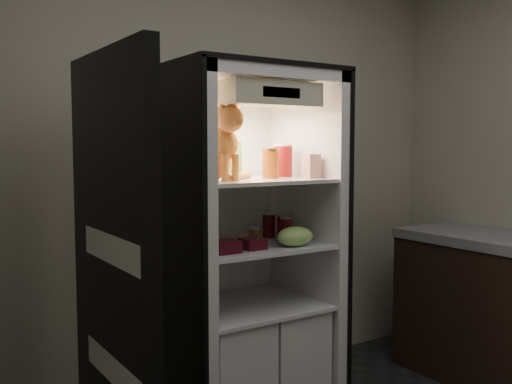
% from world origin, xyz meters
% --- Properties ---
extents(room_shell, '(3.60, 3.60, 3.60)m').
position_xyz_m(room_shell, '(0.00, 0.00, 1.62)').
color(room_shell, white).
rests_on(room_shell, floor).
extents(refrigerator, '(0.90, 0.72, 1.88)m').
position_xyz_m(refrigerator, '(0.00, 1.38, 0.79)').
color(refrigerator, white).
rests_on(refrigerator, floor).
extents(fridge_door, '(0.06, 0.87, 1.85)m').
position_xyz_m(fridge_door, '(-0.85, 1.03, 0.91)').
color(fridge_door, black).
rests_on(fridge_door, floor).
extents(tabby_cat, '(0.35, 0.39, 0.40)m').
position_xyz_m(tabby_cat, '(-0.22, 1.27, 1.44)').
color(tabby_cat, orange).
rests_on(tabby_cat, refrigerator).
extents(parmesan_shaker, '(0.08, 0.08, 0.20)m').
position_xyz_m(parmesan_shaker, '(-0.05, 1.38, 1.39)').
color(parmesan_shaker, green).
rests_on(parmesan_shaker, refrigerator).
extents(mayo_tub, '(0.10, 0.10, 0.13)m').
position_xyz_m(mayo_tub, '(0.01, 1.49, 1.36)').
color(mayo_tub, white).
rests_on(mayo_tub, refrigerator).
extents(salsa_jar, '(0.09, 0.09, 0.16)m').
position_xyz_m(salsa_jar, '(0.10, 1.27, 1.37)').
color(salsa_jar, maroon).
rests_on(salsa_jar, refrigerator).
extents(pepper_jar, '(0.11, 0.11, 0.19)m').
position_xyz_m(pepper_jar, '(0.25, 1.36, 1.38)').
color(pepper_jar, maroon).
rests_on(pepper_jar, refrigerator).
extents(cream_carton, '(0.08, 0.08, 0.13)m').
position_xyz_m(cream_carton, '(0.30, 1.17, 1.35)').
color(cream_carton, silver).
rests_on(cream_carton, refrigerator).
extents(soda_can_a, '(0.07, 0.07, 0.14)m').
position_xyz_m(soda_can_a, '(0.20, 1.42, 1.01)').
color(soda_can_a, black).
rests_on(soda_can_a, refrigerator).
extents(soda_can_b, '(0.07, 0.07, 0.13)m').
position_xyz_m(soda_can_b, '(0.25, 1.35, 1.01)').
color(soda_can_b, black).
rests_on(soda_can_b, refrigerator).
extents(soda_can_c, '(0.07, 0.07, 0.13)m').
position_xyz_m(soda_can_c, '(0.23, 1.30, 1.00)').
color(soda_can_c, black).
rests_on(soda_can_c, refrigerator).
extents(condiment_jar, '(0.06, 0.06, 0.08)m').
position_xyz_m(condiment_jar, '(0.04, 1.32, 0.98)').
color(condiment_jar, brown).
rests_on(condiment_jar, refrigerator).
extents(grape_bag, '(0.21, 0.15, 0.10)m').
position_xyz_m(grape_bag, '(0.16, 1.12, 0.99)').
color(grape_bag, '#82B454').
rests_on(grape_bag, refrigerator).
extents(berry_box_left, '(0.12, 0.12, 0.06)m').
position_xyz_m(berry_box_left, '(-0.24, 1.16, 0.97)').
color(berry_box_left, '#470B19').
rests_on(berry_box_left, refrigerator).
extents(berry_box_right, '(0.11, 0.11, 0.06)m').
position_xyz_m(berry_box_right, '(-0.07, 1.17, 0.97)').
color(berry_box_right, '#470B19').
rests_on(berry_box_right, refrigerator).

